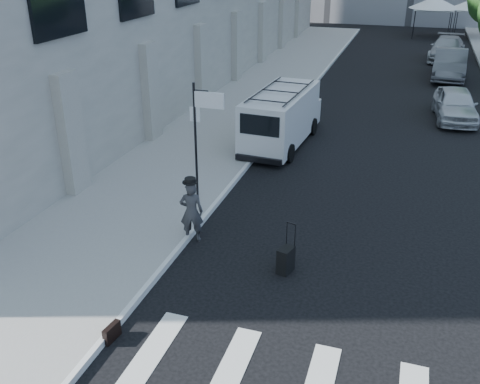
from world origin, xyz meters
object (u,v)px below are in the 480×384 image
Objects in this scene: businessman at (191,212)px; parked_car_c at (447,49)px; suitcase at (286,260)px; cargo_van at (282,117)px; parked_car_a at (455,104)px; briefcase at (112,332)px; parked_car_b at (450,64)px.

businessman is 0.32× the size of parked_car_c.
parked_car_c is at bearing 97.30° from suitcase.
cargo_van is (0.41, 8.00, 0.25)m from businessman.
cargo_van is at bearing -145.57° from parked_car_a.
briefcase is 0.36× the size of suitcase.
suitcase is (2.68, 3.40, 0.16)m from briefcase.
parked_car_b is at bearing -84.41° from parked_car_c.
parked_car_a is at bearing 89.13° from suitcase.
suitcase is at bearing 58.92° from briefcase.
cargo_van reaches higher than parked_car_b.
businessman is 3.76× the size of briefcase.
parked_car_b is at bearing 85.03° from parked_car_a.
suitcase is 0.25× the size of parked_car_b.
cargo_van reaches higher than businessman.
parked_car_a is at bearing 75.56° from briefcase.
businessman reaches higher than parked_car_c.
parked_car_b reaches higher than briefcase.
briefcase is 4.33m from suitcase.
briefcase is at bearing -116.57° from parked_car_a.
briefcase is 12.14m from cargo_van.
briefcase is 32.15m from parked_car_c.
businessman is 28.15m from parked_car_c.
cargo_van is at bearing -109.15° from businessman.
suitcase is at bearing -92.98° from parked_car_c.
parked_car_b is (6.90, 25.73, 0.65)m from briefcase.
suitcase is (2.68, -0.71, -0.50)m from businessman.
businessman is at bearing -98.60° from parked_car_c.
businessman is 0.40× the size of parked_car_a.
briefcase is (0.00, -4.11, -0.66)m from businessman.
cargo_van is at bearing 95.21° from briefcase.
briefcase is 0.09× the size of parked_car_c.
businessman is 0.30× the size of cargo_van.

